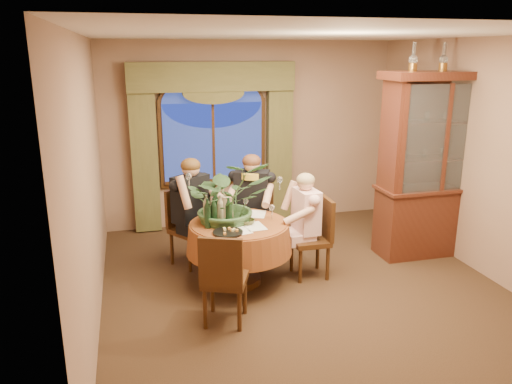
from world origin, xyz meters
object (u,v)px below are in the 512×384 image
object	(u,v)px
chair_back_right	(254,223)
wine_bottle_1	(214,212)
person_back	(191,213)
olive_bowl	(247,222)
chair_back	(190,228)
person_pink	(306,224)
chair_right	(310,238)
oil_lamp_left	(414,57)
wine_bottle_4	(207,214)
person_scarf	(252,206)
wine_bottle_2	(220,209)
centerpiece_plant	(228,168)
wine_bottle_5	(216,206)
stoneware_vase	(227,208)
wine_bottle_0	(229,212)
oil_lamp_right	(473,57)
oil_lamp_center	(444,57)
chair_front_left	(225,277)
dining_table	(239,253)
wine_bottle_3	(206,209)
china_cabinet	(433,166)

from	to	relation	value
chair_back_right	wine_bottle_1	bearing A→B (deg)	75.66
person_back	olive_bowl	size ratio (longest dim) A/B	8.04
chair_back	person_pink	distance (m)	1.47
chair_right	oil_lamp_left	bearing A→B (deg)	-76.47
person_back	wine_bottle_4	xyz separation A→B (m)	(0.09, -0.72, 0.21)
person_scarf	wine_bottle_2	distance (m)	0.92
centerpiece_plant	wine_bottle_4	xyz separation A→B (m)	(-0.28, -0.20, -0.45)
chair_back	oil_lamp_left	bearing A→B (deg)	136.93
person_back	wine_bottle_2	xyz separation A→B (m)	(0.26, -0.59, 0.21)
wine_bottle_5	person_back	bearing A→B (deg)	117.04
chair_back_right	wine_bottle_2	world-z (taller)	wine_bottle_2
person_pink	stoneware_vase	bearing A→B (deg)	82.01
chair_right	person_pink	distance (m)	0.18
wine_bottle_4	wine_bottle_0	bearing A→B (deg)	0.31
oil_lamp_right	wine_bottle_1	xyz separation A→B (m)	(-3.37, -0.33, -1.65)
oil_lamp_right	wine_bottle_4	world-z (taller)	oil_lamp_right
person_scarf	olive_bowl	distance (m)	0.86
oil_lamp_right	chair_back	distance (m)	4.14
chair_right	wine_bottle_0	distance (m)	1.09
oil_lamp_center	person_back	world-z (taller)	oil_lamp_center
chair_back_right	chair_front_left	distance (m)	1.63
dining_table	person_scarf	world-z (taller)	person_scarf
wine_bottle_1	wine_bottle_2	xyz separation A→B (m)	(0.09, 0.09, 0.00)
stoneware_vase	wine_bottle_3	bearing A→B (deg)	-171.54
chair_back_right	wine_bottle_2	bearing A→B (deg)	76.24
oil_lamp_center	centerpiece_plant	size ratio (longest dim) A/B	0.32
person_pink	oil_lamp_right	bearing A→B (deg)	-88.66
dining_table	wine_bottle_4	bearing A→B (deg)	-167.85
stoneware_vase	wine_bottle_2	xyz separation A→B (m)	(-0.09, -0.08, 0.02)
person_pink	olive_bowl	xyz separation A→B (m)	(-0.76, -0.13, 0.14)
oil_lamp_left	chair_back_right	xyz separation A→B (m)	(-1.88, 0.39, -2.09)
oil_lamp_right	stoneware_vase	size ratio (longest dim) A/B	1.20
wine_bottle_0	wine_bottle_2	xyz separation A→B (m)	(-0.07, 0.12, 0.00)
person_scarf	dining_table	bearing A→B (deg)	90.00
oil_lamp_left	wine_bottle_0	size ratio (longest dim) A/B	1.03
dining_table	wine_bottle_3	world-z (taller)	wine_bottle_3
olive_bowl	person_scarf	bearing A→B (deg)	72.14
china_cabinet	dining_table	bearing A→B (deg)	-173.87
chair_back	wine_bottle_4	distance (m)	0.90
wine_bottle_4	person_back	bearing A→B (deg)	97.41
person_pink	wine_bottle_0	size ratio (longest dim) A/B	3.85
chair_back_right	person_back	bearing A→B (deg)	30.58
oil_lamp_left	centerpiece_plant	world-z (taller)	oil_lamp_left
oil_lamp_left	person_back	xyz separation A→B (m)	(-2.70, 0.35, -1.87)
china_cabinet	chair_back_right	distance (m)	2.44
chair_back	olive_bowl	xyz separation A→B (m)	(0.56, -0.77, 0.30)
chair_right	wine_bottle_3	bearing A→B (deg)	86.24
oil_lamp_left	stoneware_vase	bearing A→B (deg)	-176.08
china_cabinet	person_back	world-z (taller)	china_cabinet
oil_lamp_right	chair_back_right	distance (m)	3.45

